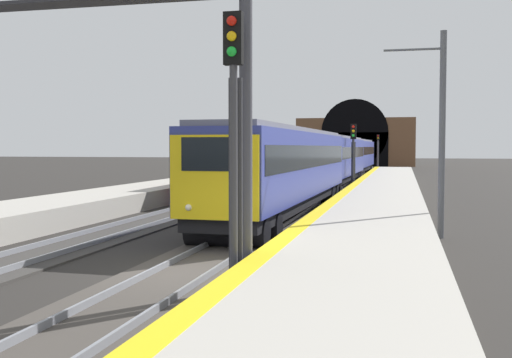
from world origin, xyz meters
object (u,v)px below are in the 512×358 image
at_px(railway_signal_near, 234,129).
at_px(railway_signal_far, 378,149).
at_px(overhead_signal_gantry, 59,45).
at_px(catenary_mast_near, 441,132).
at_px(train_adjacent_platform, 301,156).
at_px(train_main_approaching, 334,158).
at_px(railway_signal_mid, 353,151).

bearing_deg(railway_signal_near, railway_signal_far, -180.00).
distance_m(overhead_signal_gantry, catenary_mast_near, 12.89).
distance_m(train_adjacent_platform, railway_signal_far, 23.26).
height_order(train_main_approaching, railway_signal_far, railway_signal_far).
distance_m(train_main_approaching, railway_signal_near, 35.06).
bearing_deg(catenary_mast_near, railway_signal_mid, 12.56).
distance_m(train_adjacent_platform, railway_signal_mid, 20.92).
distance_m(railway_signal_near, catenary_mast_near, 10.85).
bearing_deg(railway_signal_far, train_adjacent_platform, -17.05).
bearing_deg(overhead_signal_gantry, railway_signal_mid, -8.26).
xyz_separation_m(train_main_approaching, train_adjacent_platform, (15.14, 5.01, -0.02)).
height_order(railway_signal_mid, catenary_mast_near, catenary_mast_near).
bearing_deg(train_main_approaching, railway_signal_near, 4.05).
relative_size(train_main_approaching, overhead_signal_gantry, 6.68).
bearing_deg(train_adjacent_platform, railway_signal_far, 161.27).
distance_m(railway_signal_mid, catenary_mast_near, 21.04).
relative_size(railway_signal_far, catenary_mast_near, 0.68).
bearing_deg(overhead_signal_gantry, train_main_approaching, -4.18).
xyz_separation_m(railway_signal_near, overhead_signal_gantry, (0.68, 4.31, 1.96)).
xyz_separation_m(railway_signal_mid, overhead_signal_gantry, (-29.69, 4.31, 2.58)).
height_order(train_adjacent_platform, overhead_signal_gantry, overhead_signal_gantry).
bearing_deg(railway_signal_mid, overhead_signal_gantry, -8.26).
relative_size(train_adjacent_platform, overhead_signal_gantry, 7.01).
relative_size(railway_signal_near, railway_signal_far, 1.21).
bearing_deg(railway_signal_near, overhead_signal_gantry, -98.90).
height_order(overhead_signal_gantry, catenary_mast_near, overhead_signal_gantry).
xyz_separation_m(railway_signal_near, railway_signal_far, (72.36, 0.00, -0.64)).
xyz_separation_m(train_adjacent_platform, catenary_mast_near, (-40.29, -11.39, 1.40)).
bearing_deg(train_adjacent_platform, railway_signal_near, 6.07).
bearing_deg(overhead_signal_gantry, railway_signal_far, -3.44).
bearing_deg(railway_signal_far, overhead_signal_gantry, -3.44).
bearing_deg(railway_signal_far, catenary_mast_near, 4.18).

